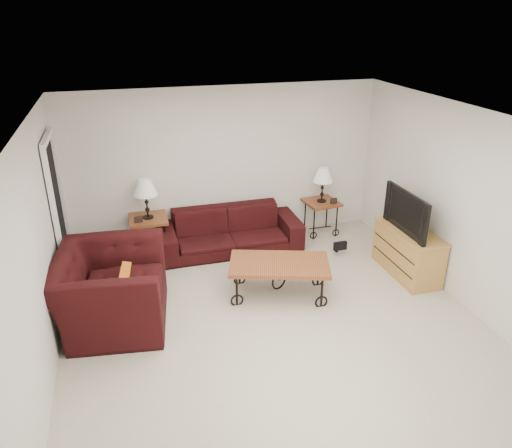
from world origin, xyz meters
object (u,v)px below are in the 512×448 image
(sofa, at_px, (229,231))
(coffee_table, at_px, (279,279))
(lamp_left, at_px, (146,199))
(backpack, at_px, (337,241))
(lamp_right, at_px, (322,185))
(television, at_px, (412,211))
(tv_stand, at_px, (408,252))
(side_table_left, at_px, (150,236))
(side_table_right, at_px, (321,217))
(armchair, at_px, (111,289))

(sofa, xyz_separation_m, coffee_table, (0.33, -1.50, -0.08))
(lamp_left, bearing_deg, backpack, -15.05)
(lamp_right, bearing_deg, coffee_table, -127.81)
(sofa, bearing_deg, television, -32.69)
(sofa, xyz_separation_m, backpack, (1.60, -0.58, -0.12))
(tv_stand, bearing_deg, lamp_right, 111.84)
(lamp_right, bearing_deg, tv_stand, -68.16)
(side_table_left, bearing_deg, lamp_left, 0.00)
(lamp_left, xyz_separation_m, coffee_table, (1.55, -1.68, -0.68))
(side_table_left, bearing_deg, side_table_right, 0.00)
(tv_stand, distance_m, television, 0.64)
(lamp_right, distance_m, television, 1.76)
(television, bearing_deg, side_table_right, -158.76)
(side_table_right, bearing_deg, tv_stand, -68.16)
(lamp_left, bearing_deg, lamp_right, 0.00)
(side_table_right, bearing_deg, armchair, -153.65)
(sofa, bearing_deg, side_table_right, 6.29)
(lamp_right, bearing_deg, side_table_left, 180.00)
(side_table_left, bearing_deg, tv_stand, -24.96)
(lamp_left, bearing_deg, coffee_table, -47.26)
(television, xyz_separation_m, backpack, (-0.67, 0.88, -0.77))
(television, bearing_deg, side_table_left, -115.09)
(side_table_left, distance_m, side_table_right, 2.86)
(side_table_right, distance_m, tv_stand, 1.76)
(tv_stand, height_order, backpack, tv_stand)
(coffee_table, distance_m, backpack, 1.57)
(lamp_left, relative_size, tv_stand, 0.54)
(lamp_left, distance_m, coffee_table, 2.39)
(side_table_right, height_order, backpack, side_table_right)
(armchair, bearing_deg, side_table_right, -55.85)
(television, bearing_deg, coffee_table, -88.65)
(side_table_right, relative_size, lamp_left, 0.94)
(side_table_left, height_order, armchair, armchair)
(armchair, bearing_deg, television, -81.20)
(lamp_right, bearing_deg, sofa, -173.71)
(backpack, bearing_deg, armchair, -145.05)
(armchair, xyz_separation_m, tv_stand, (4.11, 0.07, -0.12))
(lamp_left, height_order, lamp_right, lamp_left)
(coffee_table, distance_m, tv_stand, 1.96)
(side_table_right, xyz_separation_m, backpack, (-0.03, -0.76, -0.08))
(lamp_left, xyz_separation_m, television, (3.50, -1.64, 0.05))
(lamp_left, bearing_deg, sofa, -8.35)
(side_table_left, xyz_separation_m, lamp_right, (2.86, 0.00, 0.57))
(side_table_left, height_order, lamp_left, lamp_left)
(side_table_right, bearing_deg, lamp_right, 0.00)
(armchair, height_order, television, television)
(tv_stand, bearing_deg, lamp_left, 155.04)
(armchair, distance_m, television, 4.12)
(sofa, relative_size, armchair, 1.58)
(lamp_left, relative_size, coffee_table, 0.47)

